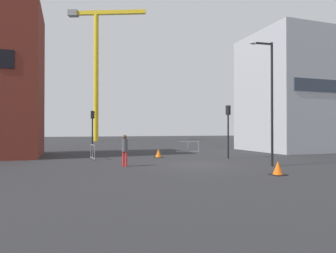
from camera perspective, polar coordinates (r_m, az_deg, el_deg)
The scene contains 11 objects.
ground at distance 18.68m, azimuth 5.74°, elevation -7.23°, with size 160.00×160.00×0.00m, color #28282B.
office_block at distance 34.07m, azimuth 23.24°, elevation 5.77°, with size 9.78×8.57×11.83m.
construction_crane at distance 59.32m, azimuth -13.28°, elevation 12.74°, with size 13.94×6.36×24.70m.
streetlamp_tall at distance 18.77m, azimuth 18.72°, elevation 5.86°, with size 1.51×0.29×7.32m.
traffic_light_far at distance 28.24m, azimuth -14.15°, elevation 0.33°, with size 0.38×0.27×3.87m.
traffic_light_crosswalk at distance 22.89m, azimuth 11.34°, elevation 0.68°, with size 0.33×0.39×3.97m.
pedestrian_walking at distance 17.74m, azimuth -8.22°, elevation -4.04°, with size 0.34×0.34×1.86m.
safety_barrier_right_run at distance 28.23m, azimuth 3.82°, elevation -3.84°, with size 2.25×0.39×1.08m.
safety_barrier_front at distance 22.51m, azimuth -14.11°, elevation -4.65°, with size 0.22×1.87×1.08m.
traffic_cone_on_verge at distance 15.32m, azimuth 20.13°, elevation -7.49°, with size 0.66×0.66×0.67m.
traffic_cone_by_barrier at distance 23.36m, azimuth -1.83°, elevation -5.14°, with size 0.66×0.66×0.67m.
Camera 1 is at (-7.69, -16.89, 2.16)m, focal length 32.10 mm.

